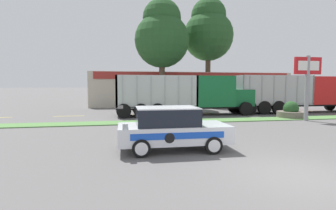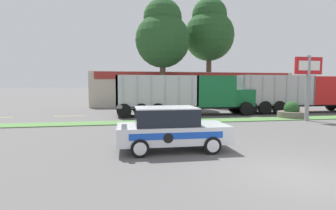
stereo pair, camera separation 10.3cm
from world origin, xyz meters
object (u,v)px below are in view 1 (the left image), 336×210
object	(u,v)px
dump_truck_lead	(305,94)
store_sign_post	(307,76)
rally_car	(171,128)
dump_truck_mid	(199,95)
stone_planter	(291,112)

from	to	relation	value
dump_truck_lead	store_sign_post	xyz separation A→B (m)	(-4.08, -5.29, 1.45)
rally_car	dump_truck_mid	bearing A→B (deg)	67.78
dump_truck_mid	store_sign_post	size ratio (longest dim) A/B	2.54
dump_truck_mid	rally_car	distance (m)	12.30
rally_car	stone_planter	distance (m)	13.61
dump_truck_mid	stone_planter	xyz separation A→B (m)	(6.32, -3.32, -1.23)
store_sign_post	stone_planter	size ratio (longest dim) A/B	2.22
dump_truck_mid	store_sign_post	distance (m)	8.17
dump_truck_mid	store_sign_post	world-z (taller)	store_sign_post
dump_truck_lead	store_sign_post	size ratio (longest dim) A/B	2.56
dump_truck_mid	rally_car	size ratio (longest dim) A/B	2.73
rally_car	store_sign_post	bearing A→B (deg)	30.30
dump_truck_lead	rally_car	distance (m)	19.09
stone_planter	dump_truck_mid	bearing A→B (deg)	152.28
stone_planter	dump_truck_lead	bearing A→B (deg)	41.83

